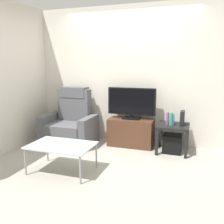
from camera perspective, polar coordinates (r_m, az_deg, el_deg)
The scene contains 14 objects.
ground_plane at distance 4.00m, azimuth -0.41°, elevation -11.31°, with size 6.40×6.40×0.00m, color #9E998E.
wall_back at distance 4.79m, azimuth 4.07°, elevation 8.32°, with size 6.40×0.06×2.60m, color beige.
wall_side at distance 4.68m, azimuth -22.92°, elevation 7.43°, with size 0.06×4.48×2.60m, color beige.
tv_stand at distance 4.68m, azimuth 4.37°, elevation -4.69°, with size 0.84×0.40×0.51m.
television at distance 4.58m, azimuth 4.53°, elevation 2.17°, with size 0.90×0.20×0.58m.
recliner_armchair at distance 4.85m, azimuth -9.59°, elevation -2.85°, with size 0.98×0.78×1.08m.
side_table at distance 4.41m, azimuth 13.90°, elevation -3.88°, with size 0.54×0.54×0.49m.
subwoofer_box at distance 4.48m, azimuth 13.75°, elevation -7.05°, with size 0.31×0.31×0.31m, color black.
book_leftmost at distance 4.35m, azimuth 12.68°, elevation -1.43°, with size 0.03×0.11×0.22m, color purple.
book_middle at distance 4.35m, azimuth 13.42°, elevation -1.48°, with size 0.05×0.14×0.22m, color #388C4C.
book_rightmost at distance 4.35m, azimuth 13.89°, elevation -1.73°, with size 0.04×0.10×0.19m, color #3366B2.
game_console at distance 4.36m, azimuth 15.93°, elevation -1.36°, with size 0.07×0.20×0.25m, color black.
coffee_table at distance 3.60m, azimuth -11.58°, elevation -7.75°, with size 0.90×0.60×0.40m.
cell_phone at distance 3.66m, azimuth -12.05°, elevation -6.94°, with size 0.07×0.15×0.01m, color #B7B7BC.
Camera 1 is at (1.22, -3.50, 1.52)m, focal length 39.61 mm.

